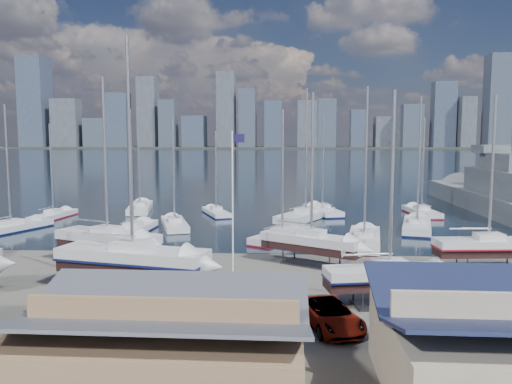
{
  "coord_description": "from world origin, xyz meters",
  "views": [
    {
      "loc": [
        5.44,
        -46.32,
        10.78
      ],
      "look_at": [
        1.71,
        8.0,
        5.06
      ],
      "focal_mm": 35.0,
      "sensor_mm": 36.0,
      "label": 1
    }
  ],
  "objects": [
    {
      "name": "sailboat_moored_8",
      "position": [
        10.18,
        26.16,
        0.31
      ],
      "size": [
        5.66,
        10.36,
        14.93
      ],
      "rotation": [
        0.0,
        0.0,
        1.87
      ],
      "color": "black",
      "rests_on": "water"
    },
    {
      "name": "sailboat_moored_5",
      "position": [
        -5.09,
        23.72,
        0.31
      ],
      "size": [
        5.42,
        8.66,
        12.57
      ],
      "rotation": [
        0.0,
        0.0,
        1.97
      ],
      "color": "black",
      "rests_on": "water"
    },
    {
      "name": "far_shore",
      "position": [
        0.0,
        560.0,
        1.1
      ],
      "size": [
        1400.0,
        80.0,
        2.2
      ],
      "primitive_type": "cube",
      "color": "#2D332D",
      "rests_on": "ground"
    },
    {
      "name": "sailboat_moored_2",
      "position": [
        -17.13,
        26.83,
        0.32
      ],
      "size": [
        5.22,
        11.3,
        16.47
      ],
      "rotation": [
        0.0,
        0.0,
        1.78
      ],
      "color": "black",
      "rests_on": "water"
    },
    {
      "name": "sailboat_moored_3",
      "position": [
        -12.51,
        9.02,
        0.31
      ],
      "size": [
        3.3,
        10.08,
        14.87
      ],
      "rotation": [
        0.0,
        0.0,
        1.52
      ],
      "color": "black",
      "rests_on": "water"
    },
    {
      "name": "sailboat_moored_4",
      "position": [
        -8.65,
        13.17,
        0.32
      ],
      "size": [
        5.51,
        9.76,
        14.21
      ],
      "rotation": [
        0.0,
        0.0,
        1.9
      ],
      "color": "black",
      "rests_on": "water"
    },
    {
      "name": "sailboat_moored_11",
      "position": [
        24.29,
        25.94,
        0.31
      ],
      "size": [
        3.64,
        9.94,
        14.54
      ],
      "rotation": [
        0.0,
        0.0,
        1.67
      ],
      "color": "black",
      "rests_on": "water"
    },
    {
      "name": "sailboat_moored_1",
      "position": [
        -26.88,
        19.08,
        0.31
      ],
      "size": [
        3.25,
        9.22,
        13.53
      ],
      "rotation": [
        0.0,
        0.0,
        1.49
      ],
      "color": "black",
      "rests_on": "water"
    },
    {
      "name": "sailboat_moored_9",
      "position": [
        13.12,
        4.97,
        0.32
      ],
      "size": [
        4.96,
        11.54,
        16.87
      ],
      "rotation": [
        0.0,
        0.0,
        1.4
      ],
      "color": "black",
      "rests_on": "water"
    },
    {
      "name": "sailboat_cradle_3",
      "position": [
        -5.88,
        -11.7,
        2.17
      ],
      "size": [
        11.61,
        5.46,
        17.94
      ],
      "rotation": [
        0.0,
        0.0,
        -0.22
      ],
      "color": "#2D2D33",
      "rests_on": "ground"
    },
    {
      "name": "sailboat_moored_10",
      "position": [
        20.63,
        13.71,
        0.31
      ],
      "size": [
        5.77,
        11.53,
        16.6
      ],
      "rotation": [
        0.0,
        0.0,
        1.32
      ],
      "color": "black",
      "rests_on": "water"
    },
    {
      "name": "car_a",
      "position": [
        -9.0,
        -18.95,
        0.77
      ],
      "size": [
        3.12,
        4.85,
        1.54
      ],
      "primitive_type": "imported",
      "rotation": [
        0.0,
        0.0,
        0.31
      ],
      "color": "gray",
      "rests_on": "ground"
    },
    {
      "name": "ground",
      "position": [
        0.0,
        -10.0,
        0.0
      ],
      "size": [
        1400.0,
        1400.0,
        0.0
      ],
      "primitive_type": "plane",
      "color": "#605E59",
      "rests_on": "ground"
    },
    {
      "name": "sailboat_cradle_6",
      "position": [
        21.89,
        -4.52,
        1.99
      ],
      "size": [
        9.02,
        3.36,
        14.37
      ],
      "rotation": [
        0.0,
        0.0,
        0.1
      ],
      "color": "#2D2D33",
      "rests_on": "ground"
    },
    {
      "name": "sailboat_cradle_4",
      "position": [
        7.3,
        -3.9,
        2.01
      ],
      "size": [
        9.0,
        6.71,
        14.74
      ],
      "rotation": [
        0.0,
        0.0,
        -0.53
      ],
      "color": "#2D2D33",
      "rests_on": "ground"
    },
    {
      "name": "sailboat_moored_7",
      "position": [
        7.58,
        20.68,
        0.33
      ],
      "size": [
        8.66,
        12.32,
        18.33
      ],
      "rotation": [
        0.0,
        0.0,
        1.09
      ],
      "color": "black",
      "rests_on": "water"
    },
    {
      "name": "water",
      "position": [
        0.0,
        300.0,
        -0.15
      ],
      "size": [
        1400.0,
        600.0,
        0.4
      ],
      "primitive_type": "cube",
      "color": "#19263A",
      "rests_on": "ground"
    },
    {
      "name": "sailboat_moored_0",
      "position": [
        -27.24,
        9.25,
        0.31
      ],
      "size": [
        6.28,
        10.72,
        15.49
      ],
      "rotation": [
        0.0,
        0.0,
        1.22
      ],
      "color": "black",
      "rests_on": "water"
    },
    {
      "name": "shed_grey",
      "position": [
        0.0,
        -26.0,
        2.15
      ],
      "size": [
        12.6,
        8.4,
        4.17
      ],
      "color": "#8C6B4C",
      "rests_on": "ground"
    },
    {
      "name": "sailboat_moored_6",
      "position": [
        4.64,
        6.64,
        0.31
      ],
      "size": [
        7.18,
        9.87,
        14.62
      ],
      "rotation": [
        0.0,
        0.0,
        1.06
      ],
      "color": "black",
      "rests_on": "water"
    },
    {
      "name": "sailboat_cradle_5",
      "position": [
        11.93,
        -14.15,
        1.96
      ],
      "size": [
        8.79,
        3.97,
        13.89
      ],
      "rotation": [
        0.0,
        0.0,
        0.19
      ],
      "color": "#2D2D33",
      "rests_on": "ground"
    },
    {
      "name": "sailboat_cradle_2",
      "position": [
        -10.43,
        -4.48,
        2.08
      ],
      "size": [
        10.17,
        6.4,
        16.11
      ],
      "rotation": [
        0.0,
        0.0,
        -0.4
      ],
      "color": "#2D2D33",
      "rests_on": "ground"
    },
    {
      "name": "flagpole",
      "position": [
        0.96,
        -7.1,
        6.58
      ],
      "size": [
        1.02,
        0.12,
        11.48
      ],
      "color": "white",
      "rests_on": "ground"
    },
    {
      "name": "naval_ship_east",
      "position": [
        36.81,
        26.9,
        1.67
      ],
      "size": [
        8.52,
        52.57,
        18.73
      ],
      "rotation": [
        0.0,
        0.0,
        1.57
      ],
      "color": "slate",
      "rests_on": "water"
    },
    {
      "name": "car_d",
      "position": [
        2.67,
        -21.46,
        0.74
      ],
      "size": [
        2.89,
        5.4,
        1.49
      ],
      "primitive_type": "imported",
      "rotation": [
        0.0,
        0.0,
        0.16
      ],
      "color": "gray",
      "rests_on": "ground"
    },
    {
      "name": "car_b",
      "position": [
        -2.31,
        -19.19,
        0.64
      ],
      "size": [
        4.01,
        1.72,
        1.28
      ],
      "primitive_type": "imported",
      "rotation": [
        0.0,
        0.0,
        1.67
      ],
      "color": "gray",
      "rests_on": "ground"
    },
    {
      "name": "car_c",
      "position": [
        7.81,
        -18.39,
        0.78
      ],
      "size": [
        4.12,
        6.13,
        1.56
      ],
      "primitive_type": "imported",
      "rotation": [
        0.0,
        0.0,
        0.3
      ],
      "color": "gray",
      "rests_on": "ground"
    },
    {
      "name": "skyline",
      "position": [
        -7.83,
        553.76,
        39.09
      ],
      "size": [
        639.14,
        43.8,
        107.69
      ],
      "color": "#475166",
      "rests_on": "far_shore"
    }
  ]
}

